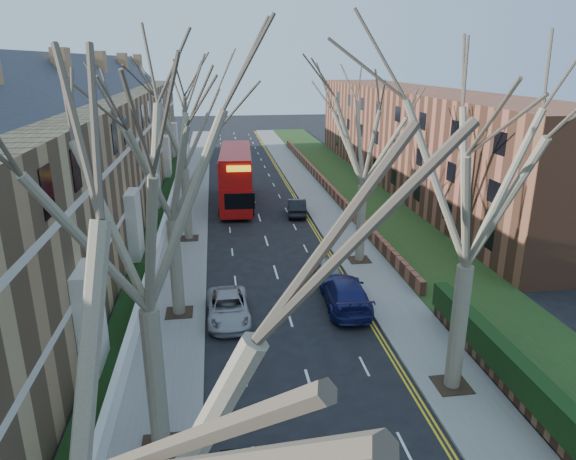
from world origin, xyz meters
name	(u,v)px	position (x,y,z in m)	size (l,w,h in m)	color
pavement_left	(191,201)	(-6.00, 39.00, 0.06)	(3.00, 102.00, 0.12)	slate
pavement_right	(315,197)	(6.00, 39.00, 0.06)	(3.00, 102.00, 0.12)	slate
terrace_left	(78,162)	(-13.65, 31.00, 5.53)	(9.70, 78.00, 13.60)	#94714B
flats_right	(416,138)	(17.46, 43.00, 4.98)	(13.97, 54.00, 10.00)	brown
front_wall_left	(165,221)	(-7.65, 31.00, 0.62)	(0.30, 78.00, 1.00)	white
grass_verge_right	(360,194)	(10.50, 39.00, 0.15)	(6.00, 102.00, 0.06)	#1E3814
tree_left_near	(10,440)	(-5.70, -4.00, 8.93)	(9.80, 9.80, 13.73)	#736552
tree_left_mid	(136,177)	(-5.70, 6.00, 9.56)	(10.50, 10.50, 14.71)	#736552
tree_left_far	(166,139)	(-5.70, 16.00, 9.24)	(10.15, 10.15, 14.22)	#736552
tree_left_dist	(181,109)	(-5.70, 28.00, 9.56)	(10.50, 10.50, 14.71)	#736552
tree_right_mid	(479,155)	(5.70, 8.00, 9.56)	(10.50, 10.50, 14.71)	#736552
tree_right_far	(366,121)	(5.70, 22.00, 9.24)	(10.15, 10.15, 14.22)	#736552
double_decker_bus	(236,178)	(-1.69, 37.58, 2.47)	(3.49, 12.19, 5.01)	#AE0D0C
car_left_far	(228,308)	(-3.14, 15.18, 0.65)	(2.14, 4.64, 1.29)	#9F9EA3
car_right_near	(345,293)	(3.16, 15.74, 0.80)	(2.25, 5.55, 1.61)	navy
car_right_mid	(327,268)	(3.02, 19.70, 0.65)	(1.53, 3.79, 1.29)	gray
car_right_far	(297,207)	(3.31, 33.43, 0.71)	(1.50, 4.31, 1.42)	black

